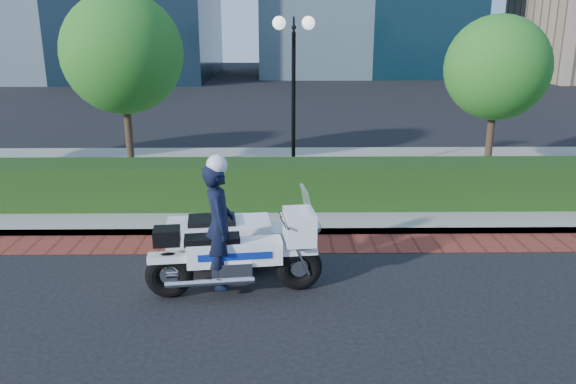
{
  "coord_description": "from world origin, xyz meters",
  "views": [
    {
      "loc": [
        0.67,
        -8.8,
        4.11
      ],
      "look_at": [
        0.82,
        1.74,
        1.0
      ],
      "focal_mm": 35.0,
      "sensor_mm": 36.0,
      "label": 1
    }
  ],
  "objects_px": {
    "tree_c": "(497,68)",
    "police_motorcycle": "(226,239)",
    "lamppost": "(294,76)",
    "tree_b": "(122,53)"
  },
  "relations": [
    {
      "from": "tree_b",
      "to": "tree_c",
      "type": "relative_size",
      "value": 1.14
    },
    {
      "from": "lamppost",
      "to": "tree_c",
      "type": "bearing_deg",
      "value": 13.3
    },
    {
      "from": "lamppost",
      "to": "police_motorcycle",
      "type": "xyz_separation_m",
      "value": [
        -1.22,
        -5.42,
        -2.18
      ]
    },
    {
      "from": "lamppost",
      "to": "tree_b",
      "type": "bearing_deg",
      "value": 163.89
    },
    {
      "from": "tree_b",
      "to": "police_motorcycle",
      "type": "relative_size",
      "value": 1.73
    },
    {
      "from": "tree_c",
      "to": "police_motorcycle",
      "type": "distance_m",
      "value": 9.77
    },
    {
      "from": "tree_b",
      "to": "lamppost",
      "type": "bearing_deg",
      "value": -16.11
    },
    {
      "from": "tree_c",
      "to": "police_motorcycle",
      "type": "height_order",
      "value": "tree_c"
    },
    {
      "from": "tree_c",
      "to": "police_motorcycle",
      "type": "relative_size",
      "value": 1.53
    },
    {
      "from": "lamppost",
      "to": "tree_b",
      "type": "height_order",
      "value": "tree_b"
    }
  ]
}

